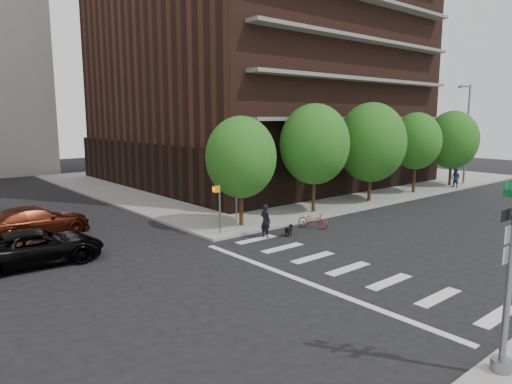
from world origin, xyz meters
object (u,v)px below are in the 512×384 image
parked_car_maroon (35,221)px  dog_walker (265,221)px  pedestrian_far (456,178)px  scooter (313,220)px  parked_car_black (37,247)px  traffic_signal (510,270)px

parked_car_maroon → dog_walker: size_ratio=3.10×
dog_walker → pedestrian_far: 23.44m
parked_car_maroon → pedestrian_far: bearing=-106.2°
parked_car_maroon → scooter: parked_car_maroon is taller
parked_car_maroon → scooter: (12.55, -8.31, -0.33)m
dog_walker → parked_car_black: bearing=68.8°
parked_car_black → scooter: parked_car_black is taller
scooter → traffic_signal: bearing=-141.1°
scooter → pedestrian_far: 20.08m
traffic_signal → dog_walker: traffic_signal is taller
scooter → dog_walker: bearing=154.6°
parked_car_black → pedestrian_far: pedestrian_far is taller
parked_car_maroon → pedestrian_far: 33.20m
dog_walker → pedestrian_far: (23.39, 1.50, 0.11)m
parked_car_black → pedestrian_far: 33.84m
parked_car_maroon → pedestrian_far: (32.55, -6.58, 0.20)m
parked_car_maroon → pedestrian_far: size_ratio=3.25×
parked_car_black → parked_car_maroon: 5.23m
traffic_signal → pedestrian_far: bearing=28.6°
parked_car_black → scooter: size_ratio=3.06×
dog_walker → scooter: bearing=-99.0°
scooter → pedestrian_far: (20.00, 1.73, 0.53)m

